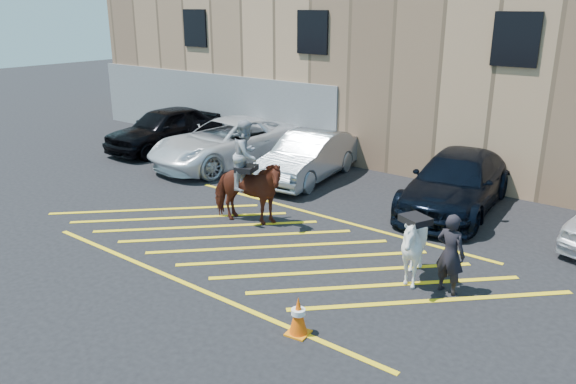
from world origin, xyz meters
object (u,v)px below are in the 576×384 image
Objects in this scene: car_silver_sedan at (308,157)px; mounted_bay at (247,183)px; car_black_suv at (165,128)px; saddled_white at (413,247)px; car_white_pickup at (227,142)px; traffic_cone at (298,316)px; car_blue_suv at (457,182)px; handler at (450,254)px.

mounted_bay reaches higher than car_silver_sedan.
car_black_suv is 2.74× the size of saddled_white.
car_white_pickup is at bearing 155.38° from saddled_white.
saddled_white is 2.51× the size of traffic_cone.
traffic_cone is at bearing -38.71° from mounted_bay.
car_blue_suv is 5.13m from handler.
car_white_pickup reaches higher than car_blue_suv.
mounted_bay is 4.98m from saddled_white.
car_black_suv is 0.92× the size of car_blue_suv.
car_black_suv is 1.07× the size of car_silver_sedan.
car_silver_sedan is at bearing 2.19° from car_black_suv.
mounted_bay is (1.07, -4.20, 0.35)m from car_silver_sedan.
car_white_pickup is (3.48, -0.07, -0.03)m from car_black_suv.
car_silver_sedan reaches higher than traffic_cone.
traffic_cone is at bearing -93.73° from car_blue_suv.
car_blue_suv is 4.99m from saddled_white.
traffic_cone is at bearing 72.33° from handler.
handler reaches higher than car_blue_suv.
car_black_suv reaches higher than car_blue_suv.
traffic_cone is at bearing -32.72° from car_white_pickup.
car_white_pickup is 8.38m from car_blue_suv.
car_silver_sedan is (3.39, 0.30, -0.05)m from car_white_pickup.
car_silver_sedan is at bearing 176.62° from car_blue_suv.
handler is (10.17, -4.24, 0.02)m from car_white_pickup.
car_silver_sedan is at bearing 142.54° from saddled_white.
saddled_white is (1.06, -4.88, 0.01)m from car_blue_suv.
car_black_suv is 14.28m from traffic_cone.
car_white_pickup is at bearing -15.13° from handler.
car_black_suv is at bearing -173.90° from car_white_pickup.
car_silver_sedan is 4.98m from car_blue_suv.
mounted_bay is (-3.90, -4.46, 0.33)m from car_blue_suv.
saddled_white reaches higher than car_blue_suv.
mounted_bay reaches higher than traffic_cone.
car_white_pickup is 1.26× the size of car_silver_sedan.
saddled_white reaches higher than traffic_cone.
mounted_bay reaches higher than car_black_suv.
car_blue_suv is at bearing -4.79° from car_silver_sedan.
car_black_suv reaches higher than traffic_cone.
car_white_pickup is 11.02m from handler.
traffic_cone is at bearing -102.92° from saddled_white.
handler is 0.60× the size of mounted_bay.
saddled_white is at bearing -18.52° from car_black_suv.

